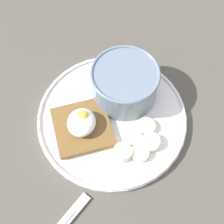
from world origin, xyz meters
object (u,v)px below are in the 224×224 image
(banana_slice_inner, at_px, (123,152))
(banana_slice_right, at_px, (146,127))
(banana_slice_back, at_px, (151,142))
(oatmeal_bowl, at_px, (125,83))
(poached_egg, at_px, (82,122))
(banana_slice_front, at_px, (135,138))
(toast_slice, at_px, (82,127))
(banana_slice_left, at_px, (140,153))

(banana_slice_inner, bearing_deg, banana_slice_right, -28.74)
(banana_slice_back, bearing_deg, banana_slice_inner, 122.75)
(banana_slice_inner, bearing_deg, oatmeal_bowl, 9.86)
(poached_egg, bearing_deg, banana_slice_back, -92.04)
(banana_slice_right, distance_m, banana_slice_inner, 0.07)
(oatmeal_bowl, relative_size, banana_slice_back, 2.67)
(oatmeal_bowl, bearing_deg, banana_slice_front, -157.71)
(toast_slice, height_order, banana_slice_front, same)
(banana_slice_front, bearing_deg, oatmeal_bowl, 22.29)
(poached_egg, relative_size, banana_slice_right, 1.44)
(toast_slice, xyz_separation_m, banana_slice_back, (-0.00, -0.13, 0.00))
(banana_slice_front, distance_m, banana_slice_right, 0.03)
(banana_slice_left, bearing_deg, poached_egg, 75.80)
(banana_slice_left, relative_size, banana_slice_right, 1.23)
(toast_slice, distance_m, banana_slice_right, 0.12)
(toast_slice, height_order, banana_slice_right, same)
(banana_slice_back, bearing_deg, banana_slice_right, 24.57)
(toast_slice, relative_size, poached_egg, 2.45)
(banana_slice_right, relative_size, banana_slice_inner, 0.85)
(banana_slice_right, bearing_deg, toast_slice, 102.76)
(banana_slice_left, distance_m, banana_slice_back, 0.03)
(banana_slice_front, xyz_separation_m, banana_slice_right, (0.03, -0.02, 0.00))
(toast_slice, xyz_separation_m, banana_slice_front, (-0.00, -0.10, -0.00))
(banana_slice_inner, bearing_deg, banana_slice_left, -79.57)
(toast_slice, bearing_deg, poached_egg, -5.73)
(oatmeal_bowl, relative_size, banana_slice_front, 4.04)
(banana_slice_right, xyz_separation_m, banana_slice_inner, (-0.06, 0.03, 0.00))
(toast_slice, distance_m, poached_egg, 0.02)
(toast_slice, height_order, banana_slice_back, banana_slice_back)
(oatmeal_bowl, distance_m, toast_slice, 0.12)
(poached_egg, distance_m, banana_slice_left, 0.12)
(oatmeal_bowl, xyz_separation_m, poached_egg, (-0.09, 0.06, -0.01))
(toast_slice, relative_size, banana_slice_front, 4.37)
(oatmeal_bowl, height_order, banana_slice_back, oatmeal_bowl)
(banana_slice_left, relative_size, banana_slice_inner, 1.04)
(banana_slice_front, bearing_deg, toast_slice, 89.06)
(banana_slice_front, distance_m, banana_slice_left, 0.03)
(banana_slice_left, height_order, banana_slice_back, banana_slice_back)
(oatmeal_bowl, height_order, banana_slice_front, oatmeal_bowl)
(banana_slice_front, height_order, banana_slice_back, banana_slice_back)
(poached_egg, distance_m, banana_slice_inner, 0.09)
(banana_slice_front, xyz_separation_m, banana_slice_inner, (-0.03, 0.02, 0.00))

